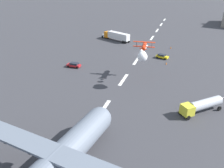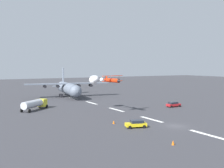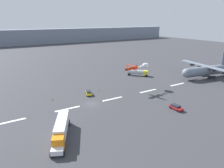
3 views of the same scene
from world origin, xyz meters
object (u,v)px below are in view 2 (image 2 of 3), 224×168
Objects in this scene: airport_staff_sedan at (136,124)px; fuel_tanker_truck at (35,104)px; followme_car_yellow at (173,104)px; traffic_cone_near at (173,143)px; stunt_biplane_red at (99,80)px; traffic_cone_far at (114,122)px; cargo_transport_plane at (69,88)px.

fuel_tanker_truck is at bearing 20.81° from airport_staff_sedan.
fuel_tanker_truck is 2.03× the size of followme_car_yellow.
traffic_cone_near is at bearing 171.76° from airport_staff_sedan.
stunt_biplane_red is 17.44× the size of traffic_cone_far.
stunt_biplane_red reaches higher than followme_car_yellow.
cargo_transport_plane reaches higher than fuel_tanker_truck.
airport_staff_sedan is 6.11× the size of traffic_cone_near.
airport_staff_sedan reaches higher than traffic_cone_near.
traffic_cone_near is at bearing 172.31° from stunt_biplane_red.
traffic_cone_near is (-45.32, -10.40, -1.38)m from fuel_tanker_truck.
cargo_transport_plane reaches higher than traffic_cone_far.
stunt_biplane_red is 24.64m from followme_car_yellow.
traffic_cone_far is at bearing 113.41° from followme_car_yellow.
traffic_cone_far is (-12.06, 27.85, -0.44)m from followme_car_yellow.
stunt_biplane_red is 23.70m from airport_staff_sedan.
stunt_biplane_red is at bearing -7.69° from traffic_cone_near.
stunt_biplane_red is at bearing 172.83° from cargo_transport_plane.
fuel_tanker_truck is 28.80m from traffic_cone_far.
cargo_transport_plane reaches higher than followme_car_yellow.
cargo_transport_plane is 57.24m from airport_staff_sedan.
traffic_cone_far is (-26.91, -10.19, -1.38)m from fuel_tanker_truck.
fuel_tanker_truck is at bearing 141.38° from cargo_transport_plane.
traffic_cone_near is (-30.48, 27.64, -0.44)m from followme_car_yellow.
fuel_tanker_truck reaches higher than followme_car_yellow.
cargo_transport_plane is 31.28m from fuel_tanker_truck.
stunt_biplane_red is (-34.53, 4.35, 5.06)m from cargo_transport_plane.
cargo_transport_plane reaches higher than stunt_biplane_red.
stunt_biplane_red is 19.48m from fuel_tanker_truck.
stunt_biplane_red reaches higher than fuel_tanker_truck.
followme_car_yellow is at bearing -55.85° from airport_staff_sedan.
traffic_cone_near is (-69.72, 9.09, -3.19)m from cargo_transport_plane.
cargo_transport_plane is at bearing 25.29° from followme_car_yellow.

